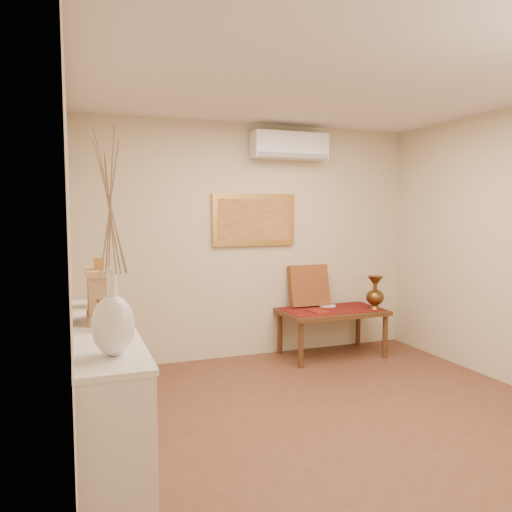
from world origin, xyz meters
name	(u,v)px	position (x,y,z in m)	size (l,w,h in m)	color
floor	(353,432)	(0.00, 0.00, 0.00)	(4.50, 4.50, 0.00)	brown
ceiling	(360,72)	(0.00, 0.00, 2.70)	(4.50, 4.50, 0.00)	silver
wall_back	(253,241)	(0.00, 2.25, 1.35)	(4.00, 0.02, 2.70)	beige
wall_left	(71,268)	(-2.00, 0.00, 1.35)	(0.02, 4.50, 2.70)	beige
white_vase	(111,245)	(-1.81, -0.71, 1.53)	(0.21, 0.21, 1.09)	white
candlestick	(105,321)	(-1.83, -0.38, 1.08)	(0.10, 0.10, 0.21)	silver
brass_urn_small	(104,311)	(-1.82, -0.12, 1.10)	(0.10, 0.10, 0.23)	brown
table_cloth	(332,309)	(0.85, 1.88, 0.55)	(1.14, 0.59, 0.01)	#611310
brass_urn_tall	(375,289)	(1.33, 1.72, 0.79)	(0.21, 0.21, 0.47)	brown
plate	(328,306)	(0.88, 2.05, 0.56)	(0.20, 0.20, 0.01)	white
menu	(319,311)	(0.63, 1.79, 0.56)	(0.18, 0.25, 0.01)	maroon
cushion	(309,286)	(0.68, 2.15, 0.81)	(0.50, 0.10, 0.50)	#5F1B13
display_ledge	(105,401)	(-1.82, 0.00, 0.49)	(0.37, 2.02, 0.98)	white
mantel_clock	(100,294)	(-1.83, 0.15, 1.15)	(0.17, 0.36, 0.41)	tan
wooden_chest	(98,290)	(-1.81, 0.68, 1.10)	(0.16, 0.21, 0.24)	tan
low_table	(332,315)	(0.85, 1.88, 0.48)	(1.20, 0.70, 0.55)	#4F2E17
painting	(254,220)	(0.00, 2.22, 1.60)	(1.00, 0.06, 0.60)	#AF7E38
ac_unit	(290,146)	(0.40, 2.12, 2.45)	(0.90, 0.25, 0.30)	silver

